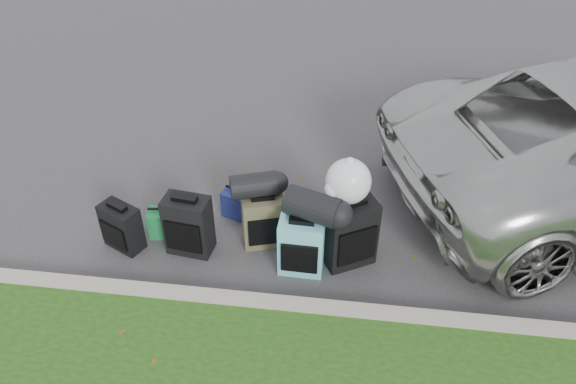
# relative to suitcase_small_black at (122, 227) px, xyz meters

# --- Properties ---
(ground) EXTENTS (120.00, 120.00, 0.00)m
(ground) POSITION_rel_suitcase_small_black_xyz_m (1.85, 0.28, -0.27)
(ground) COLOR #383535
(ground) RESTS_ON ground
(curb) EXTENTS (120.00, 0.18, 0.15)m
(curb) POSITION_rel_suitcase_small_black_xyz_m (1.85, -0.72, -0.19)
(curb) COLOR #9E937F
(curb) RESTS_ON ground
(suitcase_small_black) EXTENTS (0.49, 0.40, 0.54)m
(suitcase_small_black) POSITION_rel_suitcase_small_black_xyz_m (0.00, 0.00, 0.00)
(suitcase_small_black) COLOR black
(suitcase_small_black) RESTS_ON ground
(suitcase_large_black_left) EXTENTS (0.51, 0.35, 0.69)m
(suitcase_large_black_left) POSITION_rel_suitcase_small_black_xyz_m (0.74, 0.04, 0.08)
(suitcase_large_black_left) COLOR black
(suitcase_large_black_left) RESTS_ON ground
(suitcase_olive) EXTENTS (0.51, 0.40, 0.62)m
(suitcase_olive) POSITION_rel_suitcase_small_black_xyz_m (1.51, 0.25, 0.04)
(suitcase_olive) COLOR #443F2A
(suitcase_olive) RESTS_ON ground
(suitcase_teal) EXTENTS (0.46, 0.28, 0.65)m
(suitcase_teal) POSITION_rel_suitcase_small_black_xyz_m (1.96, -0.12, 0.06)
(suitcase_teal) COLOR #539DAD
(suitcase_teal) RESTS_ON ground
(suitcase_large_black_right) EXTENTS (0.60, 0.52, 0.77)m
(suitcase_large_black_right) POSITION_rel_suitcase_small_black_xyz_m (2.45, 0.08, 0.12)
(suitcase_large_black_right) COLOR black
(suitcase_large_black_right) RESTS_ON ground
(tote_green) EXTENTS (0.31, 0.27, 0.32)m
(tote_green) POSITION_rel_suitcase_small_black_xyz_m (0.36, 0.24, -0.11)
(tote_green) COLOR #1B7C3C
(tote_green) RESTS_ON ground
(tote_navy) EXTENTS (0.38, 0.34, 0.33)m
(tote_navy) POSITION_rel_suitcase_small_black_xyz_m (1.13, 0.68, -0.10)
(tote_navy) COLOR navy
(tote_navy) RESTS_ON ground
(duffel_left) EXTENTS (0.55, 0.41, 0.26)m
(duffel_left) POSITION_rel_suitcase_small_black_xyz_m (1.42, 0.29, 0.48)
(duffel_left) COLOR black
(duffel_left) RESTS_ON suitcase_olive
(duffel_right) EXTENTS (0.62, 0.47, 0.31)m
(duffel_right) POSITION_rel_suitcase_small_black_xyz_m (2.07, -0.04, 0.54)
(duffel_right) COLOR black
(duffel_right) RESTS_ON suitcase_teal
(trash_bag) EXTENTS (0.45, 0.45, 0.45)m
(trash_bag) POSITION_rel_suitcase_small_black_xyz_m (2.39, 0.15, 0.73)
(trash_bag) COLOR white
(trash_bag) RESTS_ON suitcase_large_black_right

